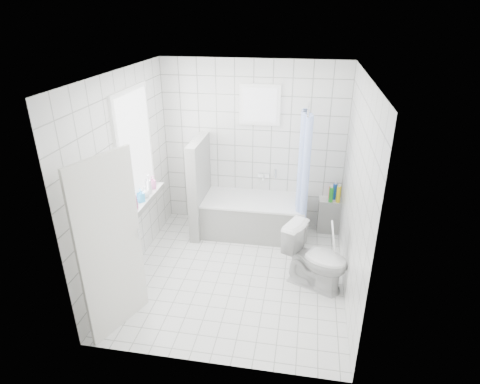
# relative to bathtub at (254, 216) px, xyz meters

# --- Properties ---
(ground) EXTENTS (3.00, 3.00, 0.00)m
(ground) POSITION_rel_bathtub_xyz_m (-0.09, -1.12, -0.29)
(ground) COLOR white
(ground) RESTS_ON ground
(ceiling) EXTENTS (3.00, 3.00, 0.00)m
(ceiling) POSITION_rel_bathtub_xyz_m (-0.09, -1.12, 2.31)
(ceiling) COLOR white
(ceiling) RESTS_ON ground
(wall_back) EXTENTS (2.80, 0.02, 2.60)m
(wall_back) POSITION_rel_bathtub_xyz_m (-0.09, 0.38, 1.01)
(wall_back) COLOR white
(wall_back) RESTS_ON ground
(wall_front) EXTENTS (2.80, 0.02, 2.60)m
(wall_front) POSITION_rel_bathtub_xyz_m (-0.09, -2.62, 1.01)
(wall_front) COLOR white
(wall_front) RESTS_ON ground
(wall_left) EXTENTS (0.02, 3.00, 2.60)m
(wall_left) POSITION_rel_bathtub_xyz_m (-1.49, -1.12, 1.01)
(wall_left) COLOR white
(wall_left) RESTS_ON ground
(wall_right) EXTENTS (0.02, 3.00, 2.60)m
(wall_right) POSITION_rel_bathtub_xyz_m (1.31, -1.12, 1.01)
(wall_right) COLOR white
(wall_right) RESTS_ON ground
(window_left) EXTENTS (0.01, 0.90, 1.40)m
(window_left) POSITION_rel_bathtub_xyz_m (-1.44, -0.82, 1.31)
(window_left) COLOR white
(window_left) RESTS_ON wall_left
(window_back) EXTENTS (0.50, 0.01, 0.50)m
(window_back) POSITION_rel_bathtub_xyz_m (0.01, 0.33, 1.66)
(window_back) COLOR white
(window_back) RESTS_ON wall_back
(window_sill) EXTENTS (0.18, 1.02, 0.08)m
(window_sill) POSITION_rel_bathtub_xyz_m (-1.40, -0.82, 0.57)
(window_sill) COLOR white
(window_sill) RESTS_ON wall_left
(door) EXTENTS (0.33, 0.76, 2.00)m
(door) POSITION_rel_bathtub_xyz_m (-1.19, -2.23, 0.71)
(door) COLOR silver
(door) RESTS_ON ground
(bathtub) EXTENTS (1.55, 0.77, 0.58)m
(bathtub) POSITION_rel_bathtub_xyz_m (0.00, 0.00, 0.00)
(bathtub) COLOR white
(bathtub) RESTS_ON ground
(partition_wall) EXTENTS (0.15, 0.85, 1.50)m
(partition_wall) POSITION_rel_bathtub_xyz_m (-0.84, -0.05, 0.46)
(partition_wall) COLOR white
(partition_wall) RESTS_ON ground
(tiled_ledge) EXTENTS (0.40, 0.24, 0.55)m
(tiled_ledge) POSITION_rel_bathtub_xyz_m (1.18, 0.26, -0.02)
(tiled_ledge) COLOR white
(tiled_ledge) RESTS_ON ground
(toilet) EXTENTS (0.91, 0.74, 0.82)m
(toilet) POSITION_rel_bathtub_xyz_m (0.94, -1.18, 0.12)
(toilet) COLOR white
(toilet) RESTS_ON ground
(curtain_rod) EXTENTS (0.02, 0.80, 0.02)m
(curtain_rod) POSITION_rel_bathtub_xyz_m (0.72, -0.02, 1.71)
(curtain_rod) COLOR silver
(curtain_rod) RESTS_ON wall_back
(shower_curtain) EXTENTS (0.14, 0.48, 1.78)m
(shower_curtain) POSITION_rel_bathtub_xyz_m (0.72, -0.15, 0.81)
(shower_curtain) COLOR #557DFA
(shower_curtain) RESTS_ON curtain_rod
(tub_faucet) EXTENTS (0.18, 0.06, 0.06)m
(tub_faucet) POSITION_rel_bathtub_xyz_m (0.10, 0.34, 0.56)
(tub_faucet) COLOR silver
(tub_faucet) RESTS_ON wall_back
(sill_bottles) EXTENTS (0.17, 0.77, 0.27)m
(sill_bottles) POSITION_rel_bathtub_xyz_m (-1.39, -0.88, 0.72)
(sill_bottles) COLOR #C44C88
(sill_bottles) RESTS_ON window_sill
(ledge_bottles) EXTENTS (0.17, 0.17, 0.26)m
(ledge_bottles) POSITION_rel_bathtub_xyz_m (1.19, 0.23, 0.38)
(ledge_bottles) COLOR #F93A1D
(ledge_bottles) RESTS_ON tiled_ledge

